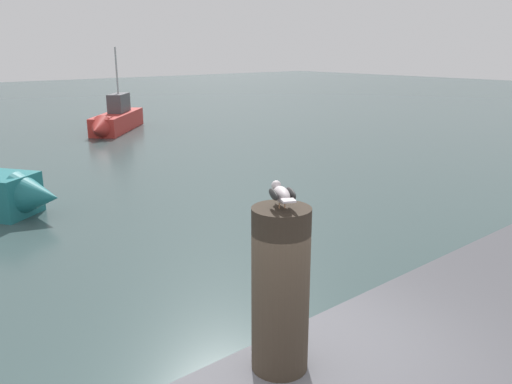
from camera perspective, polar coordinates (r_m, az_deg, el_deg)
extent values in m
cylinder|color=#382D23|center=(3.45, 2.72, -10.86)|extent=(0.38, 0.38, 1.14)
cylinder|color=tan|center=(3.22, 3.22, -1.50)|extent=(0.01, 0.01, 0.04)
cylinder|color=tan|center=(3.21, 2.60, -1.55)|extent=(0.01, 0.01, 0.04)
ellipsoid|color=silver|center=(3.21, 2.88, -0.32)|extent=(0.18, 0.25, 0.10)
sphere|color=silver|center=(3.32, 2.26, 0.75)|extent=(0.06, 0.06, 0.06)
cone|color=gold|center=(3.37, 2.02, 0.91)|extent=(0.04, 0.05, 0.02)
cube|color=silver|center=(3.07, 3.61, -0.96)|extent=(0.10, 0.10, 0.01)
ellipsoid|color=#272727|center=(3.21, 3.91, -0.14)|extent=(0.11, 0.18, 0.06)
ellipsoid|color=#272727|center=(3.18, 1.94, -0.26)|extent=(0.11, 0.18, 0.06)
cube|color=#B72D28|center=(24.53, -15.10, 7.55)|extent=(3.90, 4.06, 0.79)
cone|color=#B72D28|center=(22.16, -17.10, 6.68)|extent=(1.45, 1.45, 1.02)
cube|color=#47474C|center=(24.77, -14.98, 9.53)|extent=(1.49, 1.53, 0.83)
cylinder|color=#A5A5A8|center=(24.67, -15.22, 12.87)|extent=(0.08, 0.08, 2.06)
cone|color=#1E7075|center=(12.22, -23.05, -0.42)|extent=(1.43, 1.43, 1.03)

